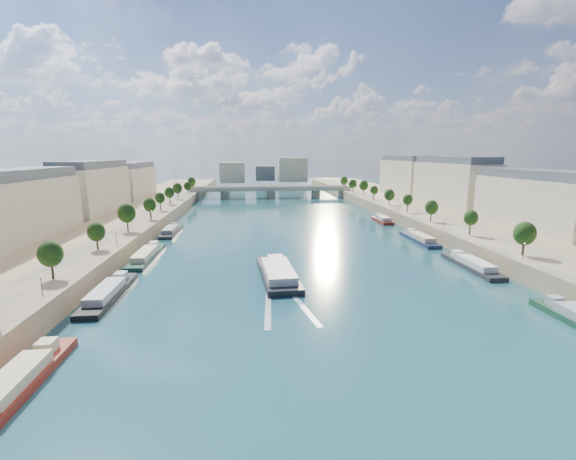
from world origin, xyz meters
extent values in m
plane|color=#0C3236|center=(0.00, 100.00, 0.00)|extent=(700.00, 700.00, 0.00)
cube|color=#9E8460|center=(-72.00, 100.00, 2.50)|extent=(44.00, 520.00, 5.00)
cube|color=#9E8460|center=(72.00, 100.00, 2.50)|extent=(44.00, 520.00, 5.00)
cube|color=gray|center=(-57.00, 100.00, 5.05)|extent=(14.00, 520.00, 0.10)
cube|color=gray|center=(57.00, 100.00, 5.05)|extent=(14.00, 520.00, 0.10)
cylinder|color=#382B1E|center=(-55.00, 42.00, 6.91)|extent=(0.50, 0.50, 3.82)
ellipsoid|color=black|center=(-55.00, 42.00, 10.50)|extent=(4.80, 4.80, 5.52)
cylinder|color=#382B1E|center=(-55.00, 66.00, 6.91)|extent=(0.50, 0.50, 3.82)
ellipsoid|color=black|center=(-55.00, 66.00, 10.50)|extent=(4.80, 4.80, 5.52)
cylinder|color=#382B1E|center=(-55.00, 90.00, 6.91)|extent=(0.50, 0.50, 3.82)
ellipsoid|color=black|center=(-55.00, 90.00, 10.50)|extent=(4.80, 4.80, 5.52)
cylinder|color=#382B1E|center=(-55.00, 114.00, 6.91)|extent=(0.50, 0.50, 3.82)
ellipsoid|color=black|center=(-55.00, 114.00, 10.50)|extent=(4.80, 4.80, 5.52)
cylinder|color=#382B1E|center=(-55.00, 138.00, 6.91)|extent=(0.50, 0.50, 3.82)
ellipsoid|color=black|center=(-55.00, 138.00, 10.50)|extent=(4.80, 4.80, 5.52)
cylinder|color=#382B1E|center=(-55.00, 162.00, 6.91)|extent=(0.50, 0.50, 3.82)
ellipsoid|color=black|center=(-55.00, 162.00, 10.50)|extent=(4.80, 4.80, 5.52)
cylinder|color=#382B1E|center=(-55.00, 186.00, 6.91)|extent=(0.50, 0.50, 3.82)
ellipsoid|color=black|center=(-55.00, 186.00, 10.50)|extent=(4.80, 4.80, 5.52)
cylinder|color=#382B1E|center=(-55.00, 210.00, 6.91)|extent=(0.50, 0.50, 3.82)
ellipsoid|color=black|center=(-55.00, 210.00, 10.50)|extent=(4.80, 4.80, 5.52)
cylinder|color=#382B1E|center=(-55.00, 234.00, 6.91)|extent=(0.50, 0.50, 3.82)
ellipsoid|color=black|center=(-55.00, 234.00, 10.50)|extent=(4.80, 4.80, 5.52)
cylinder|color=#382B1E|center=(55.00, 50.00, 6.91)|extent=(0.50, 0.50, 3.82)
ellipsoid|color=black|center=(55.00, 50.00, 10.50)|extent=(4.80, 4.80, 5.52)
cylinder|color=#382B1E|center=(55.00, 74.00, 6.91)|extent=(0.50, 0.50, 3.82)
ellipsoid|color=black|center=(55.00, 74.00, 10.50)|extent=(4.80, 4.80, 5.52)
cylinder|color=#382B1E|center=(55.00, 98.00, 6.91)|extent=(0.50, 0.50, 3.82)
ellipsoid|color=black|center=(55.00, 98.00, 10.50)|extent=(4.80, 4.80, 5.52)
cylinder|color=#382B1E|center=(55.00, 122.00, 6.91)|extent=(0.50, 0.50, 3.82)
ellipsoid|color=black|center=(55.00, 122.00, 10.50)|extent=(4.80, 4.80, 5.52)
cylinder|color=#382B1E|center=(55.00, 146.00, 6.91)|extent=(0.50, 0.50, 3.82)
ellipsoid|color=black|center=(55.00, 146.00, 10.50)|extent=(4.80, 4.80, 5.52)
cylinder|color=#382B1E|center=(55.00, 170.00, 6.91)|extent=(0.50, 0.50, 3.82)
ellipsoid|color=black|center=(55.00, 170.00, 10.50)|extent=(4.80, 4.80, 5.52)
cylinder|color=#382B1E|center=(55.00, 194.00, 6.91)|extent=(0.50, 0.50, 3.82)
ellipsoid|color=black|center=(55.00, 194.00, 10.50)|extent=(4.80, 4.80, 5.52)
cylinder|color=#382B1E|center=(55.00, 218.00, 6.91)|extent=(0.50, 0.50, 3.82)
ellipsoid|color=black|center=(55.00, 218.00, 10.50)|extent=(4.80, 4.80, 5.52)
cylinder|color=#382B1E|center=(55.00, 242.00, 6.91)|extent=(0.50, 0.50, 3.82)
ellipsoid|color=black|center=(55.00, 242.00, 10.50)|extent=(4.80, 4.80, 5.52)
cylinder|color=black|center=(-52.50, 30.00, 7.00)|extent=(0.14, 0.14, 4.00)
sphere|color=#FFE5B2|center=(-52.50, 30.00, 9.10)|extent=(0.36, 0.36, 0.36)
cylinder|color=black|center=(-52.50, 70.00, 7.00)|extent=(0.14, 0.14, 4.00)
sphere|color=#FFE5B2|center=(-52.50, 70.00, 9.10)|extent=(0.36, 0.36, 0.36)
cylinder|color=black|center=(-52.50, 110.00, 7.00)|extent=(0.14, 0.14, 4.00)
sphere|color=#FFE5B2|center=(-52.50, 110.00, 9.10)|extent=(0.36, 0.36, 0.36)
cylinder|color=black|center=(-52.50, 150.00, 7.00)|extent=(0.14, 0.14, 4.00)
sphere|color=#FFE5B2|center=(-52.50, 150.00, 9.10)|extent=(0.36, 0.36, 0.36)
cylinder|color=black|center=(-52.50, 190.00, 7.00)|extent=(0.14, 0.14, 4.00)
sphere|color=#FFE5B2|center=(-52.50, 190.00, 9.10)|extent=(0.36, 0.36, 0.36)
cylinder|color=black|center=(52.50, 45.00, 7.00)|extent=(0.14, 0.14, 4.00)
sphere|color=#FFE5B2|center=(52.50, 45.00, 9.10)|extent=(0.36, 0.36, 0.36)
cylinder|color=black|center=(52.50, 85.00, 7.00)|extent=(0.14, 0.14, 4.00)
sphere|color=#FFE5B2|center=(52.50, 85.00, 9.10)|extent=(0.36, 0.36, 0.36)
cylinder|color=black|center=(52.50, 125.00, 7.00)|extent=(0.14, 0.14, 4.00)
sphere|color=#FFE5B2|center=(52.50, 125.00, 9.10)|extent=(0.36, 0.36, 0.36)
cylinder|color=black|center=(52.50, 165.00, 7.00)|extent=(0.14, 0.14, 4.00)
sphere|color=#FFE5B2|center=(52.50, 165.00, 9.10)|extent=(0.36, 0.36, 0.36)
cylinder|color=black|center=(52.50, 205.00, 7.00)|extent=(0.14, 0.14, 4.00)
sphere|color=#FFE5B2|center=(52.50, 205.00, 9.10)|extent=(0.36, 0.36, 0.36)
cube|color=beige|center=(-85.00, 83.00, 15.00)|extent=(16.00, 52.00, 20.00)
cube|color=#474C54|center=(-85.00, 83.00, 26.60)|extent=(14.72, 50.44, 3.20)
cube|color=beige|center=(-85.00, 141.00, 15.00)|extent=(16.00, 52.00, 20.00)
cube|color=#474C54|center=(-85.00, 141.00, 26.60)|extent=(14.72, 50.44, 3.20)
cube|color=beige|center=(-85.00, 199.00, 15.00)|extent=(16.00, 52.00, 20.00)
cube|color=#474C54|center=(-85.00, 199.00, 26.60)|extent=(14.72, 50.44, 3.20)
cube|color=beige|center=(85.00, 83.00, 15.00)|extent=(16.00, 52.00, 20.00)
cube|color=#474C54|center=(85.00, 83.00, 26.60)|extent=(14.72, 50.44, 3.20)
cube|color=beige|center=(85.00, 141.00, 15.00)|extent=(16.00, 52.00, 20.00)
cube|color=#474C54|center=(85.00, 141.00, 26.60)|extent=(14.72, 50.44, 3.20)
cube|color=beige|center=(85.00, 199.00, 15.00)|extent=(16.00, 52.00, 20.00)
cube|color=#474C54|center=(85.00, 199.00, 26.60)|extent=(14.72, 50.44, 3.20)
cube|color=beige|center=(-30.00, 310.00, 14.00)|extent=(22.00, 18.00, 18.00)
cube|color=beige|center=(25.00, 320.00, 16.00)|extent=(26.00, 20.00, 22.00)
cube|color=#474C54|center=(0.00, 335.00, 12.00)|extent=(18.00, 16.00, 14.00)
cube|color=#C1B79E|center=(0.00, 230.31, 6.20)|extent=(112.00, 11.00, 2.20)
cube|color=#C1B79E|center=(0.00, 225.31, 7.70)|extent=(112.00, 0.80, 0.90)
cube|color=#C1B79E|center=(0.00, 235.31, 7.70)|extent=(112.00, 0.80, 0.90)
cylinder|color=#C1B79E|center=(-32.00, 230.31, 2.50)|extent=(6.40, 6.40, 5.00)
cylinder|color=#C1B79E|center=(0.00, 230.31, 2.50)|extent=(6.40, 6.40, 5.00)
cylinder|color=#C1B79E|center=(32.00, 230.31, 2.50)|extent=(6.40, 6.40, 5.00)
cube|color=#C1B79E|center=(-52.00, 230.31, 2.50)|extent=(6.00, 12.00, 5.00)
cube|color=#C1B79E|center=(52.00, 230.31, 2.50)|extent=(6.00, 12.00, 5.00)
cube|color=black|center=(-7.76, 52.63, 0.43)|extent=(10.11, 29.36, 2.06)
cube|color=silver|center=(-7.76, 50.32, 2.39)|extent=(7.97, 19.17, 1.86)
cube|color=silver|center=(-7.76, 61.30, 2.36)|extent=(4.34, 3.73, 1.80)
cube|color=silver|center=(-10.96, 35.63, 0.02)|extent=(2.68, 26.03, 0.04)
cube|color=silver|center=(-4.56, 35.63, 0.02)|extent=(6.02, 25.77, 0.04)
cube|color=maroon|center=(-45.50, 9.63, 0.30)|extent=(5.00, 22.30, 1.80)
cube|color=beige|center=(-45.50, 7.84, 2.00)|extent=(4.10, 12.27, 1.60)
cube|color=beige|center=(-45.50, 16.32, 2.10)|extent=(2.50, 2.68, 1.80)
cube|color=black|center=(-45.50, 42.57, 0.30)|extent=(5.00, 26.11, 1.80)
cube|color=#B7BAC4|center=(-45.50, 40.48, 2.00)|extent=(4.10, 14.36, 1.60)
cube|color=#B7BAC4|center=(-45.50, 50.40, 2.10)|extent=(2.50, 3.13, 1.80)
cube|color=#17392E|center=(-45.50, 74.15, 0.30)|extent=(5.00, 28.80, 1.80)
cube|color=beige|center=(-45.50, 71.84, 2.00)|extent=(4.10, 15.84, 1.60)
cube|color=beige|center=(-45.50, 82.79, 2.10)|extent=(2.50, 3.46, 1.80)
cube|color=#2A2A2D|center=(-45.50, 110.50, 0.30)|extent=(5.00, 23.14, 1.80)
cube|color=gray|center=(-45.50, 108.65, 2.00)|extent=(4.10, 12.73, 1.60)
cube|color=gray|center=(-45.50, 117.45, 2.10)|extent=(2.50, 2.78, 1.80)
cube|color=#9999A1|center=(45.50, 25.81, 2.10)|extent=(2.50, 2.26, 1.80)
cube|color=#28282A|center=(45.50, 55.15, 0.30)|extent=(5.00, 24.59, 1.80)
cube|color=silver|center=(45.50, 53.18, 2.00)|extent=(4.10, 13.52, 1.60)
cube|color=silver|center=(45.50, 62.52, 2.10)|extent=(2.50, 2.95, 1.80)
cube|color=#1C263F|center=(45.50, 88.30, 0.30)|extent=(5.00, 24.83, 1.80)
cube|color=beige|center=(45.50, 86.32, 2.00)|extent=(4.10, 13.66, 1.60)
cube|color=beige|center=(45.50, 95.75, 2.10)|extent=(2.50, 2.98, 1.80)
cube|color=maroon|center=(45.50, 127.73, 0.30)|extent=(5.00, 17.90, 1.80)
cube|color=#A8ADB4|center=(45.50, 126.30, 2.00)|extent=(4.10, 9.84, 1.60)
cube|color=#A8ADB4|center=(45.50, 133.10, 2.10)|extent=(2.50, 2.15, 1.80)
camera|label=1|loc=(-14.22, -40.74, 30.79)|focal=24.00mm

